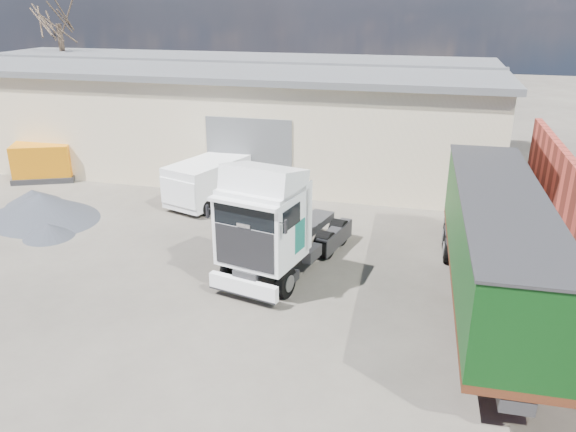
% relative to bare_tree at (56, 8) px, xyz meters
% --- Properties ---
extents(ground, '(120.00, 120.00, 0.00)m').
position_rel_bare_tree_xyz_m(ground, '(18.00, -20.00, -7.92)').
color(ground, black).
rests_on(ground, ground).
extents(warehouse, '(30.60, 12.60, 5.42)m').
position_rel_bare_tree_xyz_m(warehouse, '(12.00, -4.00, -5.26)').
color(warehouse, beige).
rests_on(warehouse, ground).
extents(bare_tree, '(4.00, 4.00, 9.60)m').
position_rel_bare_tree_xyz_m(bare_tree, '(0.00, 0.00, 0.00)').
color(bare_tree, '#382B21').
rests_on(bare_tree, ground).
extents(tractor_unit, '(3.56, 6.29, 4.01)m').
position_rel_bare_tree_xyz_m(tractor_unit, '(19.26, -17.54, -6.23)').
color(tractor_unit, black).
rests_on(tractor_unit, ground).
extents(box_trailer, '(2.55, 10.87, 3.60)m').
position_rel_bare_tree_xyz_m(box_trailer, '(25.87, -18.02, -5.73)').
color(box_trailer, '#2D2D30').
rests_on(box_trailer, ground).
extents(panel_van, '(3.35, 5.11, 1.94)m').
position_rel_bare_tree_xyz_m(panel_van, '(14.66, -11.30, -6.92)').
color(panel_van, black).
rests_on(panel_van, ground).
extents(orange_skip, '(3.43, 2.86, 1.84)m').
position_rel_bare_tree_xyz_m(orange_skip, '(5.28, -10.20, -7.12)').
color(orange_skip, '#2D2D30').
rests_on(orange_skip, ground).
extents(gravel_heap, '(6.57, 6.57, 1.07)m').
position_rel_bare_tree_xyz_m(gravel_heap, '(8.47, -14.85, -7.42)').
color(gravel_heap, black).
rests_on(gravel_heap, ground).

